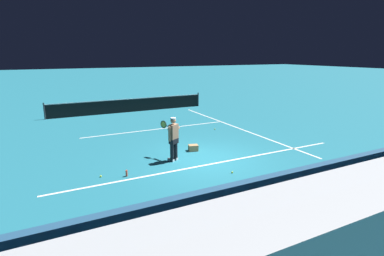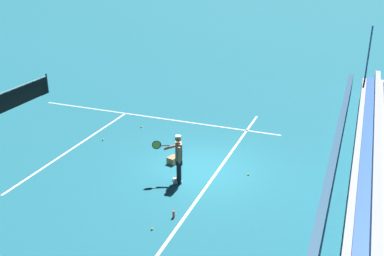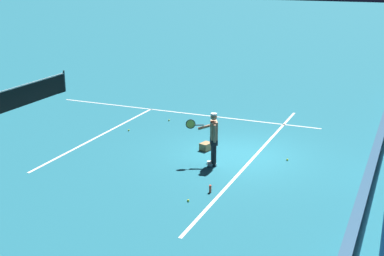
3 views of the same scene
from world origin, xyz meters
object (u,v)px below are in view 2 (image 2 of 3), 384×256
ball_box_cardboard (173,160)px  tennis_ball_midcourt (103,140)px  tennis_ball_by_box (248,174)px  tennis_ball_stray_back (152,229)px  tennis_player (178,158)px  water_bottle (174,214)px  tennis_ball_on_baseline (141,127)px

ball_box_cardboard → tennis_ball_midcourt: (0.88, 3.55, -0.10)m
tennis_ball_by_box → tennis_ball_stray_back: size_ratio=1.00×
tennis_player → water_bottle: (-2.05, -0.71, -0.78)m
tennis_ball_by_box → tennis_ball_on_baseline: bearing=64.5°
water_bottle → tennis_ball_on_baseline: bearing=34.6°
tennis_ball_by_box → tennis_ball_midcourt: bearing=82.9°
ball_box_cardboard → tennis_ball_by_box: bearing=-88.4°
ball_box_cardboard → water_bottle: size_ratio=1.82×
tennis_player → tennis_ball_by_box: bearing=-58.0°
tennis_player → water_bottle: tennis_player is taller
tennis_ball_on_baseline → tennis_ball_stray_back: size_ratio=1.00×
tennis_player → tennis_ball_stray_back: size_ratio=25.98×
tennis_player → tennis_ball_on_baseline: 5.32m
tennis_player → tennis_ball_stray_back: tennis_player is taller
ball_box_cardboard → tennis_ball_midcourt: bearing=76.1°
ball_box_cardboard → water_bottle: 3.59m
tennis_ball_on_baseline → ball_box_cardboard: bearing=-135.1°
tennis_ball_midcourt → water_bottle: 6.51m
tennis_player → ball_box_cardboard: bearing=30.4°
tennis_ball_midcourt → tennis_ball_stray_back: bearing=-136.8°
tennis_ball_by_box → water_bottle: (-3.37, 1.40, 0.08)m
water_bottle → tennis_ball_stray_back: bearing=158.0°
tennis_ball_on_baseline → water_bottle: (-6.02, -4.15, 0.08)m
tennis_ball_stray_back → water_bottle: 0.87m
ball_box_cardboard → tennis_ball_on_baseline: bearing=44.9°
tennis_ball_stray_back → tennis_ball_midcourt: size_ratio=1.00×
tennis_player → water_bottle: 2.31m
tennis_ball_by_box → tennis_ball_stray_back: 4.52m
tennis_ball_stray_back → water_bottle: water_bottle is taller
tennis_player → tennis_ball_on_baseline: tennis_player is taller
ball_box_cardboard → tennis_ball_by_box: (0.08, -2.84, -0.10)m
tennis_player → tennis_ball_on_baseline: (3.97, 3.44, -0.86)m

